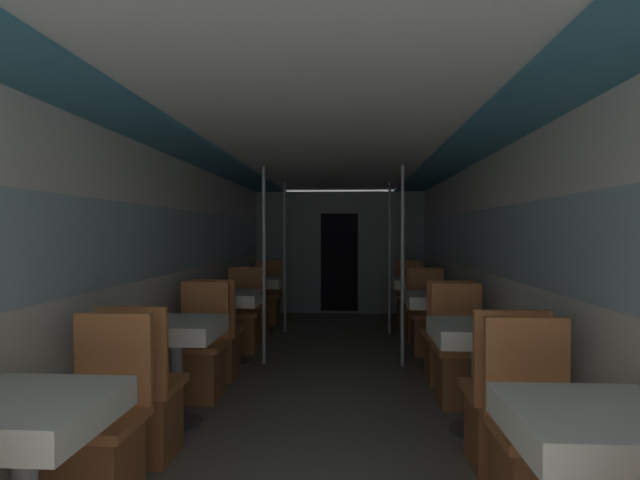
# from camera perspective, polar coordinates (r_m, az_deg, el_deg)

# --- Properties ---
(wall_left) EXTENTS (0.05, 9.65, 2.10)m
(wall_left) POSITION_cam_1_polar(r_m,az_deg,el_deg) (4.96, -16.11, -2.78)
(wall_left) COLOR silver
(wall_left) RESTS_ON ground_plane
(wall_right) EXTENTS (0.05, 9.65, 2.10)m
(wall_right) POSITION_cam_1_polar(r_m,az_deg,el_deg) (4.85, 18.92, -2.87)
(wall_right) COLOR silver
(wall_right) RESTS_ON ground_plane
(ceiling_panel) EXTENTS (2.95, 9.65, 0.07)m
(ceiling_panel) POSITION_cam_1_polar(r_m,az_deg,el_deg) (4.73, 1.20, 9.92)
(ceiling_panel) COLOR silver
(ceiling_panel) RESTS_ON wall_left
(bulkhead_far) EXTENTS (2.90, 0.09, 2.10)m
(bulkhead_far) POSITION_cam_1_polar(r_m,az_deg,el_deg) (8.64, 2.23, -1.46)
(bulkhead_far) COLOR gray
(bulkhead_far) RESTS_ON ground_plane
(dining_table_left_0) EXTENTS (0.63, 0.63, 0.76)m
(dining_table_left_0) POSITION_cam_1_polar(r_m,az_deg,el_deg) (2.37, -30.70, -17.85)
(dining_table_left_0) COLOR #4C4C51
(dining_table_left_0) RESTS_ON ground_plane
(chair_left_far_0) EXTENTS (0.42, 0.42, 0.97)m
(chair_left_far_0) POSITION_cam_1_polar(r_m,az_deg,el_deg) (2.95, -24.01, -21.13)
(chair_left_far_0) COLOR #9C5B31
(chair_left_far_0) RESTS_ON ground_plane
(dining_table_left_1) EXTENTS (0.63, 0.63, 0.76)m
(dining_table_left_1) POSITION_cam_1_polar(r_m,az_deg,el_deg) (3.84, -16.14, -10.49)
(dining_table_left_1) COLOR #4C4C51
(dining_table_left_1) RESTS_ON ground_plane
(chair_left_near_1) EXTENTS (0.42, 0.42, 0.97)m
(chair_left_near_1) POSITION_cam_1_polar(r_m,az_deg,el_deg) (3.42, -19.45, -17.92)
(chair_left_near_1) COLOR #9C5B31
(chair_left_near_1) RESTS_ON ground_plane
(chair_left_far_1) EXTENTS (0.42, 0.42, 0.97)m
(chair_left_far_1) POSITION_cam_1_polar(r_m,az_deg,el_deg) (4.45, -13.60, -13.47)
(chair_left_far_1) COLOR #9C5B31
(chair_left_far_1) RESTS_ON ground_plane
(dining_table_left_2) EXTENTS (0.63, 0.63, 0.76)m
(dining_table_left_2) POSITION_cam_1_polar(r_m,az_deg,el_deg) (5.45, -10.11, -7.09)
(dining_table_left_2) COLOR #4C4C51
(dining_table_left_2) RESTS_ON ground_plane
(chair_left_near_2) EXTENTS (0.42, 0.42, 0.97)m
(chair_left_near_2) POSITION_cam_1_polar(r_m,az_deg,el_deg) (4.97, -11.66, -11.92)
(chair_left_near_2) COLOR #9C5B31
(chair_left_near_2) RESTS_ON ground_plane
(chair_left_far_2) EXTENTS (0.42, 0.42, 0.97)m
(chair_left_far_2) POSITION_cam_1_polar(r_m,az_deg,el_deg) (6.05, -8.83, -9.60)
(chair_left_far_2) COLOR #9C5B31
(chair_left_far_2) RESTS_ON ground_plane
(support_pole_left_2) EXTENTS (0.04, 0.04, 2.10)m
(support_pole_left_2) POSITION_cam_1_polar(r_m,az_deg,el_deg) (5.33, -6.44, -2.89)
(support_pole_left_2) COLOR silver
(support_pole_left_2) RESTS_ON ground_plane
(dining_table_left_3) EXTENTS (0.63, 0.63, 0.76)m
(dining_table_left_3) POSITION_cam_1_polar(r_m,az_deg,el_deg) (7.09, -6.89, -5.22)
(dining_table_left_3) COLOR #4C4C51
(dining_table_left_3) RESTS_ON ground_plane
(chair_left_near_3) EXTENTS (0.42, 0.42, 0.97)m
(chair_left_near_3) POSITION_cam_1_polar(r_m,az_deg,el_deg) (6.59, -7.78, -8.72)
(chair_left_near_3) COLOR #9C5B31
(chair_left_near_3) RESTS_ON ground_plane
(chair_left_far_3) EXTENTS (0.42, 0.42, 0.97)m
(chair_left_far_3) POSITION_cam_1_polar(r_m,az_deg,el_deg) (7.69, -6.12, -7.33)
(chair_left_far_3) COLOR #9C5B31
(chair_left_far_3) RESTS_ON ground_plane
(support_pole_left_3) EXTENTS (0.04, 0.04, 2.10)m
(support_pole_left_3) POSITION_cam_1_polar(r_m,az_deg,el_deg) (7.01, -4.06, -1.98)
(support_pole_left_3) COLOR silver
(support_pole_left_3) RESTS_ON ground_plane
(dining_table_right_0) EXTENTS (0.63, 0.63, 0.76)m
(dining_table_right_0) POSITION_cam_1_polar(r_m,az_deg,el_deg) (2.20, 29.16, -19.37)
(dining_table_right_0) COLOR #4C4C51
(dining_table_right_0) RESTS_ON ground_plane
(chair_right_far_0) EXTENTS (0.42, 0.42, 0.97)m
(chair_right_far_0) POSITION_cam_1_polar(r_m,az_deg,el_deg) (2.81, 23.68, -22.27)
(chair_right_far_0) COLOR #9C5B31
(chair_right_far_0) RESTS_ON ground_plane
(dining_table_right_1) EXTENTS (0.63, 0.63, 0.76)m
(dining_table_right_1) POSITION_cam_1_polar(r_m,az_deg,el_deg) (3.74, 17.62, -10.81)
(dining_table_right_1) COLOR #4C4C51
(dining_table_right_1) RESTS_ON ground_plane
(chair_right_near_1) EXTENTS (0.42, 0.42, 0.97)m
(chair_right_near_1) POSITION_cam_1_polar(r_m,az_deg,el_deg) (3.31, 20.13, -18.62)
(chair_right_near_1) COLOR #9C5B31
(chair_right_near_1) RESTS_ON ground_plane
(chair_right_far_1) EXTENTS (0.42, 0.42, 0.97)m
(chair_right_far_1) POSITION_cam_1_polar(r_m,az_deg,el_deg) (4.36, 15.72, -13.78)
(chair_right_far_1) COLOR #9C5B31
(chair_right_far_1) RESTS_ON ground_plane
(dining_table_right_2) EXTENTS (0.63, 0.63, 0.76)m
(dining_table_right_2) POSITION_cam_1_polar(r_m,az_deg,el_deg) (5.37, 13.16, -7.21)
(dining_table_right_2) COLOR #4C4C51
(dining_table_right_2) RESTS_ON ground_plane
(chair_right_near_2) EXTENTS (0.42, 0.42, 0.97)m
(chair_right_near_2) POSITION_cam_1_polar(r_m,az_deg,el_deg) (4.89, 14.29, -12.14)
(chair_right_near_2) COLOR #9C5B31
(chair_right_near_2) RESTS_ON ground_plane
(chair_right_far_2) EXTENTS (0.42, 0.42, 0.97)m
(chair_right_far_2) POSITION_cam_1_polar(r_m,az_deg,el_deg) (5.98, 12.22, -9.72)
(chair_right_far_2) COLOR #9C5B31
(chair_right_far_2) RESTS_ON ground_plane
(support_pole_right_2) EXTENTS (0.04, 0.04, 2.10)m
(support_pole_right_2) POSITION_cam_1_polar(r_m,az_deg,el_deg) (5.28, 9.41, -2.93)
(support_pole_right_2) COLOR silver
(support_pole_right_2) RESTS_ON ground_plane
(dining_table_right_3) EXTENTS (0.63, 0.63, 0.76)m
(dining_table_right_3) POSITION_cam_1_polar(r_m,az_deg,el_deg) (7.04, 10.82, -5.28)
(dining_table_right_3) COLOR #4C4C51
(dining_table_right_3) RESTS_ON ground_plane
(chair_right_near_3) EXTENTS (0.42, 0.42, 0.97)m
(chair_right_near_3) POSITION_cam_1_polar(r_m,az_deg,el_deg) (6.53, 11.46, -8.82)
(chair_right_near_3) COLOR #9C5B31
(chair_right_near_3) RESTS_ON ground_plane
(chair_right_far_3) EXTENTS (0.42, 0.42, 0.97)m
(chair_right_far_3) POSITION_cam_1_polar(r_m,az_deg,el_deg) (7.64, 10.27, -7.40)
(chair_right_far_3) COLOR #9C5B31
(chair_right_far_3) RESTS_ON ground_plane
(support_pole_right_3) EXTENTS (0.04, 0.04, 2.10)m
(support_pole_right_3) POSITION_cam_1_polar(r_m,az_deg,el_deg) (6.97, 7.96, -2.00)
(support_pole_right_3) COLOR silver
(support_pole_right_3) RESTS_ON ground_plane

